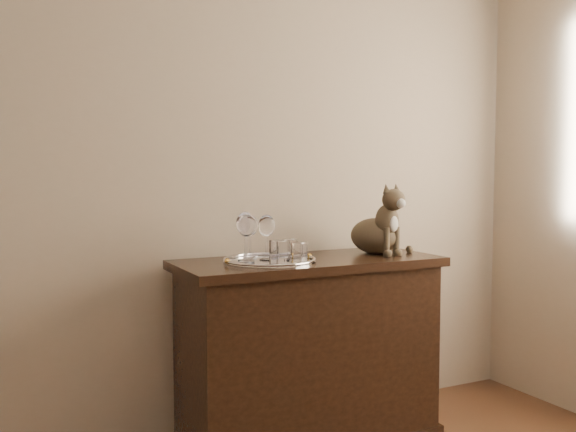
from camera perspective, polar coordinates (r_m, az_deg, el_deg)
name	(u,v)px	position (r m, az deg, el deg)	size (l,w,h in m)	color
wall_back	(158,147)	(2.93, -11.51, 6.01)	(4.00, 0.10, 2.70)	tan
sideboard	(309,352)	(2.98, 1.84, -11.95)	(1.20, 0.50, 0.85)	black
tray	(270,262)	(2.77, -1.65, -4.07)	(0.40, 0.40, 0.01)	silver
wine_glass_a	(245,236)	(2.76, -3.81, -1.82)	(0.08, 0.08, 0.21)	silver
wine_glass_b	(250,237)	(2.83, -3.39, -1.86)	(0.07, 0.07, 0.19)	white
wine_glass_c	(247,238)	(2.71, -3.67, -1.99)	(0.08, 0.08, 0.21)	white
wine_glass_d	(267,237)	(2.77, -1.92, -1.92)	(0.07, 0.07, 0.20)	silver
tumbler_a	(299,252)	(2.73, 0.98, -3.23)	(0.07, 0.07, 0.08)	silver
tumbler_b	(279,252)	(2.66, -0.77, -3.25)	(0.09, 0.09, 0.10)	silver
tumbler_c	(290,249)	(2.83, 0.14, -2.95)	(0.08, 0.08, 0.08)	silver
cat	(375,218)	(3.10, 7.76, -0.20)	(0.33, 0.31, 0.34)	#47362A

